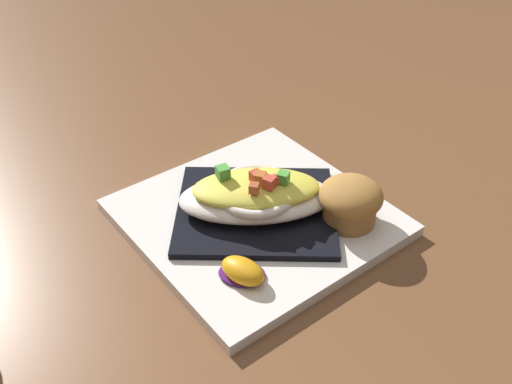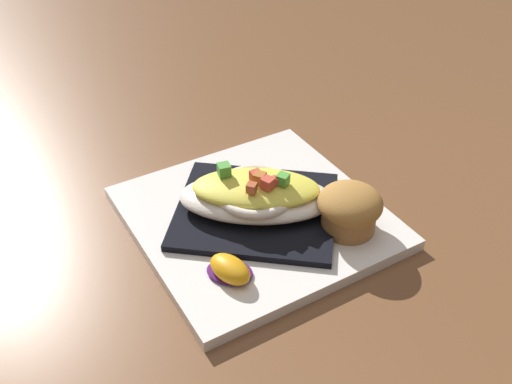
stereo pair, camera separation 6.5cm
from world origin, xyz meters
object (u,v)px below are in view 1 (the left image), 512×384
object	(u,v)px
gratin_dish	(256,194)
orange_garnish	(243,271)
square_plate	(256,218)
muffin	(350,201)

from	to	relation	value
gratin_dish	orange_garnish	xyz separation A→B (m)	(-0.05, 0.09, -0.02)
gratin_dish	orange_garnish	distance (m)	0.10
square_plate	orange_garnish	world-z (taller)	orange_garnish
square_plate	gratin_dish	world-z (taller)	gratin_dish
square_plate	muffin	world-z (taller)	muffin
gratin_dish	muffin	world-z (taller)	gratin_dish
square_plate	orange_garnish	xyz separation A→B (m)	(-0.05, 0.09, 0.02)
square_plate	gratin_dish	distance (m)	0.03
square_plate	gratin_dish	xyz separation A→B (m)	(-0.00, 0.00, 0.03)
square_plate	muffin	size ratio (longest dim) A/B	3.79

